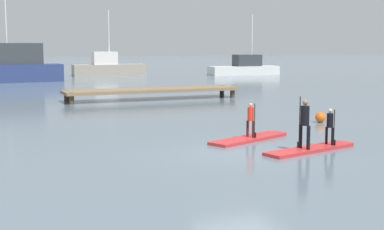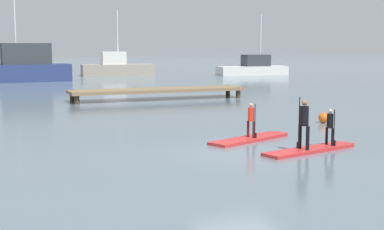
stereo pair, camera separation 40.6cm
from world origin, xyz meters
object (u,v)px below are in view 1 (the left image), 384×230
Objects in this scene: paddleboard_far at (311,149)px; paddler_adult at (305,121)px; fishing_boat_white_large at (10,68)px; fishing_boat_green_midground at (245,68)px; paddler_child_front at (330,124)px; motor_boat_small_navy at (108,67)px; paddler_child_solo at (251,118)px; mooring_buoy_mid at (320,117)px; paddleboard_near at (250,139)px.

paddleboard_far is 2.26× the size of paddler_adult.
fishing_boat_white_large reaches higher than paddleboard_far.
paddler_child_front is at bearing -114.32° from fishing_boat_green_midground.
motor_boat_small_navy is (4.62, 41.70, -0.11)m from paddler_adult.
motor_boat_small_navy is (5.10, 39.21, 0.09)m from paddler_child_solo.
paddler_child_front is at bearing -122.71° from mooring_buoy_mid.
paddleboard_near is 0.47× the size of fishing_boat_green_midground.
mooring_buoy_mid is (3.92, 5.03, 0.17)m from paddleboard_far.
paddleboard_near and paddleboard_far have the same top height.
fishing_boat_white_large is at bearing 99.21° from paddleboard_far.
paddleboard_far is (0.79, -2.42, -0.71)m from paddler_child_solo.
paddler_child_solo is (0.01, -0.01, 0.71)m from paddleboard_near.
paddleboard_near is 39.54m from motor_boat_small_navy.
paddler_adult is at bearing -166.53° from paddleboard_far.
mooring_buoy_mid is (4.24, 5.10, -0.74)m from paddler_adult.
mooring_buoy_mid is at bearing -112.96° from fishing_boat_green_midground.
paddleboard_near is 5.40m from mooring_buoy_mid.
fishing_boat_white_large is (-4.94, 32.93, 0.45)m from paddler_child_solo.
paddler_child_front is 0.16× the size of motor_boat_small_navy.
paddler_child_solo is 33.30m from fishing_boat_white_large.
paddleboard_far is 0.48× the size of fishing_boat_green_midground.
motor_boat_small_navy is at bearing 82.59° from paddler_child_solo.
paddleboard_far is at bearing -115.24° from fishing_boat_green_midground.
motor_boat_small_navy is 36.61m from mooring_buoy_mid.
fishing_boat_green_midground is at bearing 67.04° from mooring_buoy_mid.
fishing_boat_green_midground is 1.01× the size of motor_boat_small_navy.
paddler_child_solo reaches higher than paddleboard_far.
motor_boat_small_navy is at bearing 162.97° from fishing_boat_green_midground.
paddler_adult is 1.20m from paddler_child_front.
mooring_buoy_mid is at bearing 28.92° from paddler_child_solo.
fishing_boat_green_midground is at bearing 64.76° from paddleboard_far.
paddleboard_near is at bearing -97.43° from motor_boat_small_navy.
fishing_boat_green_midground is at bearing 62.23° from paddler_child_solo.
fishing_boat_green_midground reaches higher than paddler_adult.
paddler_child_solo is 39.54m from motor_boat_small_navy.
paddleboard_far is 1.10m from paddler_child_front.
paddleboard_near is at bearing -81.49° from fishing_boat_white_large.
paddler_adult is 6.68m from mooring_buoy_mid.
fishing_boat_white_large is at bearing 107.66° from mooring_buoy_mid.
fishing_boat_green_midground reaches higher than paddler_child_front.
mooring_buoy_mid is at bearing 57.29° from paddler_child_front.
paddleboard_near is 39.68m from fishing_boat_green_midground.
fishing_boat_white_large reaches higher than motor_boat_small_navy.
paddler_child_solo is at bearing 100.71° from paddler_adult.
paddler_child_front is at bearing 14.01° from paddleboard_far.
fishing_boat_white_large is at bearing 100.57° from paddler_child_front.
paddleboard_far is 8.27× the size of mooring_buoy_mid.
fishing_boat_green_midground is (18.01, 37.60, -0.21)m from paddler_adult.
fishing_boat_green_midground is 35.30m from mooring_buoy_mid.
paddleboard_near is at bearing 126.27° from paddler_child_front.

